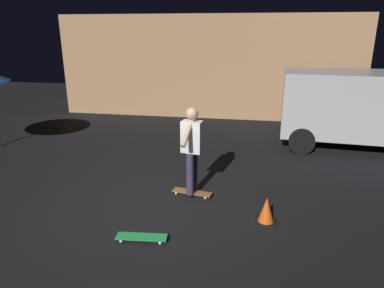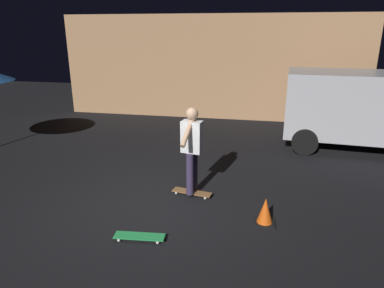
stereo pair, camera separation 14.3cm
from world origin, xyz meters
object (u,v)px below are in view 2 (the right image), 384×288
(parked_van, at_px, (377,106))
(traffic_cone, at_px, (265,212))
(skater, at_px, (192,145))
(skateboard_ridden, at_px, (192,192))
(skateboard_spare, at_px, (139,236))

(parked_van, distance_m, traffic_cone, 5.41)
(skater, bearing_deg, skateboard_ridden, 90.00)
(skateboard_ridden, relative_size, skater, 0.48)
(parked_van, xyz_separation_m, skater, (-4.21, -3.73, -0.12))
(skateboard_spare, relative_size, traffic_cone, 1.73)
(parked_van, xyz_separation_m, traffic_cone, (-2.82, -4.52, -0.95))
(traffic_cone, bearing_deg, skater, 150.34)
(skateboard_ridden, height_order, skateboard_spare, same)
(skateboard_spare, xyz_separation_m, skater, (0.49, 1.65, 0.98))
(skateboard_ridden, distance_m, skateboard_spare, 1.72)
(skateboard_ridden, height_order, skater, skater)
(skateboard_spare, bearing_deg, parked_van, 48.84)
(traffic_cone, bearing_deg, skateboard_spare, -155.46)
(skateboard_spare, relative_size, skater, 0.48)
(skater, relative_size, traffic_cone, 3.63)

